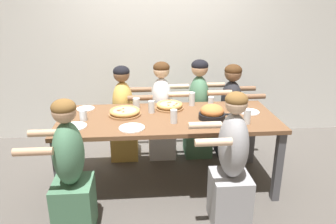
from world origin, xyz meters
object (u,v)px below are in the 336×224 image
Objects in this scene: diner_near_left at (71,175)px; diner_far_center at (162,114)px; skillet_bowl at (212,113)px; drinking_glass_f at (192,100)px; empty_plate_a at (249,112)px; drinking_glass_a at (136,104)px; drinking_glass_e at (174,117)px; pizza_board_second at (169,106)px; empty_plate_c at (86,109)px; drinking_glass_g at (152,107)px; drinking_glass_c at (247,117)px; pizza_board_main at (125,112)px; diner_far_midleft at (124,117)px; diner_far_midright at (199,112)px; diner_near_midright at (231,167)px; empty_plate_b at (74,126)px; empty_plate_d at (132,128)px; drinking_glass_d at (83,116)px; drinking_glass_b at (211,103)px; diner_far_right at (231,113)px.

diner_near_left is 0.99× the size of diner_far_center.
skillet_bowl is 0.32× the size of diner_far_center.
empty_plate_a is at bearing -26.68° from drinking_glass_f.
drinking_glass_a is 0.85× the size of drinking_glass_e.
pizza_board_second is 0.89m from empty_plate_c.
drinking_glass_a is at bearing 134.71° from drinking_glass_g.
drinking_glass_c reaches higher than drinking_glass_a.
pizza_board_main is 0.64m from diner_far_midleft.
diner_far_midright is at bearing 15.94° from empty_plate_c.
drinking_glass_a is 0.09× the size of diner_near_midright.
drinking_glass_e is 0.71m from diner_near_midright.
drinking_glass_e is at bearing -89.33° from pizza_board_second.
empty_plate_b is at bearing 70.79° from diner_near_midright.
empty_plate_b is 0.96× the size of empty_plate_d.
skillet_bowl is at bearing 30.01° from diner_far_center.
diner_near_midright is (1.29, -0.64, -0.26)m from drinking_glass_d.
pizza_board_main is at bearing 164.06° from drinking_glass_c.
diner_far_midright reaches higher than skillet_bowl.
diner_far_midright is at bearing 89.48° from skillet_bowl.
empty_plate_c is (-1.69, 0.24, 0.00)m from empty_plate_a.
drinking_glass_b reaches higher than drinking_glass_a.
drinking_glass_e reaches higher than empty_plate_c.
empty_plate_c is 1.48× the size of drinking_glass_g.
drinking_glass_e is 0.11× the size of diner_far_right.
empty_plate_a is 0.84m from diner_near_midright.
diner_far_midleft reaches higher than skillet_bowl.
pizza_board_second is at bearing 29.33° from drinking_glass_g.
diner_far_center is at bearing 51.52° from drinking_glass_a.
pizza_board_second is 2.15× the size of drinking_glass_c.
pizza_board_second is 0.22m from drinking_glass_g.
drinking_glass_b is 0.94× the size of drinking_glass_g.
diner_far_midright reaches higher than pizza_board_main.
diner_near_left reaches higher than drinking_glass_c.
drinking_glass_f reaches higher than pizza_board_second.
drinking_glass_g reaches higher than drinking_glass_d.
empty_plate_c is at bearing 176.29° from pizza_board_second.
pizza_board_second is 0.27× the size of diner_far_right.
diner_far_right is at bearing 46.71° from drinking_glass_e.
pizza_board_second is 0.65m from empty_plate_d.
drinking_glass_d reaches higher than pizza_board_main.
drinking_glass_c is 0.12× the size of diner_near_left.
skillet_bowl is at bearing 5.12° from diner_near_midright.
drinking_glass_b reaches higher than empty_plate_a.
drinking_glass_g is 0.61m from diner_far_center.
skillet_bowl is (0.39, -0.34, 0.03)m from pizza_board_second.
diner_far_center is at bearing 45.13° from empty_plate_b.
diner_far_midright reaches higher than diner_far_right.
diner_far_midleft is (-0.52, 0.84, -0.29)m from drinking_glass_e.
drinking_glass_g is (-0.45, -0.20, -0.01)m from drinking_glass_f.
diner_far_midright is at bearing 90.00° from diner_far_midleft.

